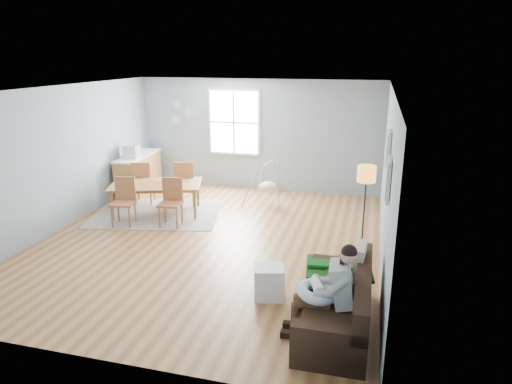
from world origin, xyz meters
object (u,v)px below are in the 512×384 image
(storage_cube, at_px, (268,282))
(chair_nw, at_px, (143,180))
(monitor, at_px, (131,151))
(toddler, at_px, (337,273))
(dining_table, at_px, (157,199))
(chair_sw, at_px, (124,198))
(counter, at_px, (139,174))
(sofa, at_px, (340,307))
(chair_ne, at_px, (184,180))
(chair_se, at_px, (171,199))
(floor_lamp, at_px, (366,181))
(father, at_px, (329,289))
(baby_swing, at_px, (268,186))

(storage_cube, relative_size, chair_nw, 0.50)
(chair_nw, height_order, monitor, monitor)
(toddler, relative_size, dining_table, 0.39)
(chair_sw, bearing_deg, monitor, 113.80)
(toddler, bearing_deg, dining_table, 142.44)
(counter, bearing_deg, chair_nw, -55.94)
(monitor, bearing_deg, dining_table, -42.16)
(sofa, distance_m, chair_ne, 5.51)
(sofa, bearing_deg, storage_cube, 154.60)
(storage_cube, bearing_deg, chair_se, 137.71)
(floor_lamp, height_order, monitor, floor_lamp)
(toddler, height_order, chair_sw, chair_sw)
(counter, bearing_deg, father, -43.57)
(storage_cube, distance_m, chair_sw, 4.00)
(dining_table, xyz_separation_m, chair_se, (0.60, -0.53, 0.21))
(chair_sw, relative_size, counter, 0.55)
(chair_nw, bearing_deg, baby_swing, 13.62)
(toddler, xyz_separation_m, chair_ne, (-3.70, 3.83, -0.06))
(monitor, bearing_deg, storage_cube, -42.15)
(floor_lamp, xyz_separation_m, chair_sw, (-4.60, 0.14, -0.70))
(toddler, xyz_separation_m, dining_table, (-4.03, 3.10, -0.31))
(dining_table, bearing_deg, counter, 113.20)
(chair_ne, xyz_separation_m, monitor, (-1.41, 0.24, 0.52))
(baby_swing, bearing_deg, dining_table, -150.90)
(sofa, relative_size, chair_ne, 1.89)
(storage_cube, bearing_deg, chair_nw, 137.86)
(father, bearing_deg, counter, 136.43)
(storage_cube, distance_m, monitor, 5.68)
(dining_table, relative_size, monitor, 5.33)
(sofa, xyz_separation_m, toddler, (-0.07, 0.18, 0.37))
(floor_lamp, height_order, counter, floor_lamp)
(dining_table, distance_m, counter, 1.70)
(dining_table, distance_m, monitor, 1.63)
(chair_se, height_order, chair_nw, chair_nw)
(chair_sw, bearing_deg, chair_ne, 65.55)
(chair_sw, bearing_deg, baby_swing, 37.91)
(dining_table, xyz_separation_m, chair_ne, (0.34, 0.72, 0.25))
(chair_se, height_order, chair_ne, chair_ne)
(floor_lamp, xyz_separation_m, counter, (-5.38, 2.15, -0.77))
(dining_table, bearing_deg, baby_swing, 11.81)
(storage_cube, xyz_separation_m, baby_swing, (-0.95, 3.99, 0.20))
(floor_lamp, distance_m, counter, 5.85)
(father, distance_m, baby_swing, 5.09)
(father, distance_m, floor_lamp, 2.77)
(chair_ne, bearing_deg, counter, 158.54)
(baby_swing, bearing_deg, floor_lamp, -43.78)
(floor_lamp, bearing_deg, counter, 158.20)
(storage_cube, relative_size, dining_table, 0.26)
(father, bearing_deg, chair_sw, 146.76)
(sofa, distance_m, chair_sw, 5.12)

